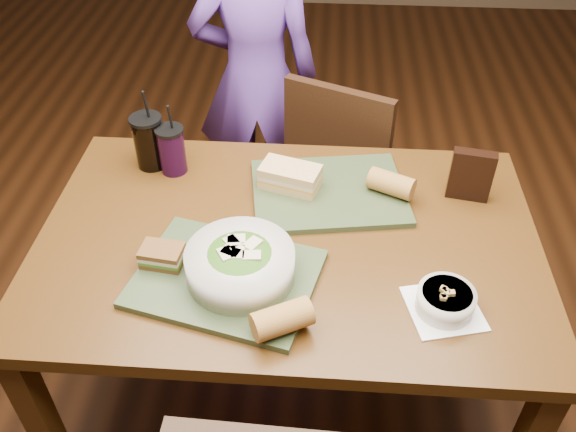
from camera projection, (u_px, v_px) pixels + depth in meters
The scene contains 15 objects.
ground at pixel (288, 399), 2.07m from camera, with size 6.00×6.00×0.00m, color #381C0B.
dining_table at pixel (288, 261), 1.64m from camera, with size 1.30×0.85×0.75m.
chair_far at pixel (334, 170), 2.24m from camera, with size 0.50×0.51×0.87m.
diner at pixel (256, 79), 2.38m from camera, with size 0.50×0.33×1.36m, color #59338E.
tray_near at pixel (226, 278), 1.45m from camera, with size 0.42×0.32×0.02m, color #313F23.
tray_far at pixel (329, 192), 1.71m from camera, with size 0.42×0.32×0.02m, color #313F23.
salad_bowl at pixel (240, 262), 1.42m from camera, with size 0.26×0.26×0.09m.
soup_bowl at pixel (446, 300), 1.37m from camera, with size 0.19×0.19×0.07m.
sandwich_near at pixel (162, 256), 1.47m from camera, with size 0.11×0.08×0.05m.
sandwich_far at pixel (290, 177), 1.69m from camera, with size 0.18×0.13×0.07m.
baguette_near at pixel (282, 319), 1.31m from camera, with size 0.07×0.07×0.13m, color #AD7533.
baguette_far at pixel (391, 184), 1.67m from camera, with size 0.06×0.06×0.12m, color #AD7533.
cup_cola at pixel (149, 141), 1.77m from camera, with size 0.09×0.09×0.25m.
cup_berry at pixel (172, 150), 1.75m from camera, with size 0.08×0.08×0.22m.
chip_bag at pixel (471, 175), 1.66m from camera, with size 0.11×0.04×0.15m, color black.
Camera 1 is at (0.08, -1.16, 1.82)m, focal length 38.00 mm.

